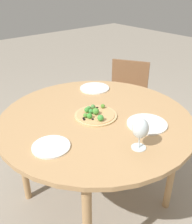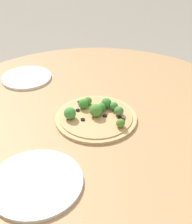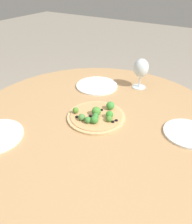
{
  "view_description": "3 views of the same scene",
  "coord_description": "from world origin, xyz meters",
  "px_view_note": "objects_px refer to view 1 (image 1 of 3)",
  "views": [
    {
      "loc": [
        1.06,
        -0.9,
        1.56
      ],
      "look_at": [
        0.0,
        0.0,
        0.8
      ],
      "focal_mm": 40.0,
      "sensor_mm": 36.0,
      "label": 1
    },
    {
      "loc": [
        0.43,
        0.73,
        1.37
      ],
      "look_at": [
        0.0,
        0.0,
        0.8
      ],
      "focal_mm": 50.0,
      "sensor_mm": 36.0,
      "label": 2
    },
    {
      "loc": [
        -0.71,
        -0.44,
        1.35
      ],
      "look_at": [
        0.0,
        0.0,
        0.8
      ],
      "focal_mm": 35.0,
      "sensor_mm": 36.0,
      "label": 3
    }
  ],
  "objects_px": {
    "wine_glass": "(140,129)",
    "plate_side": "(147,124)",
    "chair": "(126,99)",
    "plate_near": "(95,88)",
    "pizza": "(95,114)",
    "plate_far": "(51,147)"
  },
  "relations": [
    {
      "from": "chair",
      "to": "pizza",
      "type": "distance_m",
      "value": 1.05
    },
    {
      "from": "plate_near",
      "to": "plate_far",
      "type": "relative_size",
      "value": 1.14
    },
    {
      "from": "wine_glass",
      "to": "plate_side",
      "type": "height_order",
      "value": "wine_glass"
    },
    {
      "from": "chair",
      "to": "wine_glass",
      "type": "relative_size",
      "value": 4.68
    },
    {
      "from": "wine_glass",
      "to": "plate_side",
      "type": "relative_size",
      "value": 0.71
    },
    {
      "from": "plate_side",
      "to": "plate_near",
      "type": "bearing_deg",
      "value": 169.95
    },
    {
      "from": "wine_glass",
      "to": "plate_side",
      "type": "bearing_deg",
      "value": 119.39
    },
    {
      "from": "pizza",
      "to": "plate_far",
      "type": "bearing_deg",
      "value": -75.35
    },
    {
      "from": "chair",
      "to": "plate_far",
      "type": "height_order",
      "value": "chair"
    },
    {
      "from": "wine_glass",
      "to": "plate_far",
      "type": "xyz_separation_m",
      "value": [
        -0.3,
        -0.35,
        -0.11
      ]
    },
    {
      "from": "chair",
      "to": "wine_glass",
      "type": "xyz_separation_m",
      "value": [
        0.91,
        -0.9,
        0.44
      ]
    },
    {
      "from": "pizza",
      "to": "plate_far",
      "type": "height_order",
      "value": "pizza"
    },
    {
      "from": "pizza",
      "to": "plate_near",
      "type": "relative_size",
      "value": 1.18
    },
    {
      "from": "plate_near",
      "to": "plate_side",
      "type": "distance_m",
      "value": 0.63
    },
    {
      "from": "wine_glass",
      "to": "plate_far",
      "type": "distance_m",
      "value": 0.47
    },
    {
      "from": "plate_near",
      "to": "wine_glass",
      "type": "bearing_deg",
      "value": -23.69
    },
    {
      "from": "pizza",
      "to": "chair",
      "type": "bearing_deg",
      "value": 120.97
    },
    {
      "from": "plate_near",
      "to": "plate_far",
      "type": "xyz_separation_m",
      "value": [
        0.44,
        -0.67,
        0.0
      ]
    },
    {
      "from": "chair",
      "to": "plate_far",
      "type": "xyz_separation_m",
      "value": [
        0.61,
        -1.24,
        0.33
      ]
    },
    {
      "from": "plate_far",
      "to": "wine_glass",
      "type": "bearing_deg",
      "value": 49.15
    },
    {
      "from": "chair",
      "to": "plate_near",
      "type": "distance_m",
      "value": 0.68
    },
    {
      "from": "pizza",
      "to": "plate_near",
      "type": "bearing_deg",
      "value": 140.45
    }
  ]
}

